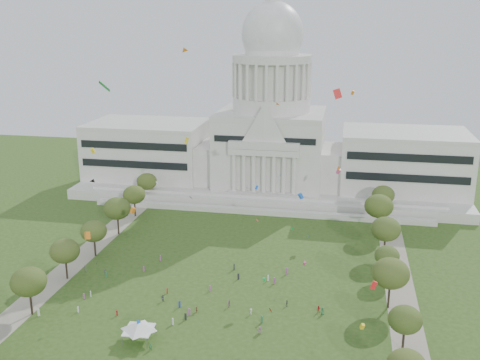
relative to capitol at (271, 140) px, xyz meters
The scene contains 28 objects.
ground 115.76m from the capitol, 90.00° to the right, with size 400.00×400.00×0.00m, color #2B4A17.
capitol is the anchor object (origin of this frame).
path_left 98.93m from the capitol, 119.87° to the right, with size 8.00×160.00×0.04m, color gray.
path_right 98.93m from the capitol, 60.13° to the right, with size 8.00×160.00×0.04m, color gray.
row_tree_l_1 125.32m from the capitol, 110.71° to the right, with size 8.86×8.86×12.59m.
row_tree_r_1 125.12m from the capitol, 68.16° to the right, with size 7.58×7.58×10.78m.
row_tree_l_2 107.19m from the capitol, 115.07° to the right, with size 8.42×8.42×11.97m.
row_tree_r_2 106.56m from the capitol, 65.33° to the right, with size 9.55×9.55×13.58m.
row_tree_l_3 92.14m from the capitol, 118.96° to the right, with size 8.12×8.12×11.55m.
row_tree_r_3 91.98m from the capitol, 60.70° to the right, with size 7.01×7.01×9.98m.
row_tree_l_4 76.50m from the capitol, 125.78° to the right, with size 9.29×9.29×13.21m.
row_tree_r_4 78.81m from the capitol, 54.84° to the right, with size 9.19×9.19×13.06m.
row_tree_l_5 63.64m from the capitol, 136.72° to the right, with size 8.33×8.33×11.85m.
row_tree_r_5 62.67m from the capitol, 44.94° to the right, with size 9.82×9.82×13.96m.
row_tree_l_6 54.69m from the capitol, 152.45° to the right, with size 8.19×8.19×11.64m.
row_tree_r_6 54.32m from the capitol, 28.99° to the right, with size 8.42×8.42×11.97m.
event_tent 124.82m from the capitol, 96.17° to the right, with size 9.40×9.40×4.99m.
person_0 108.64m from the capitol, 74.88° to the right, with size 0.99×0.64×2.02m, color #33723F.
person_2 107.67m from the capitol, 75.30° to the right, with size 0.92×0.57×1.89m, color #B21E1E.
person_3 108.82m from the capitol, 84.59° to the right, with size 1.04×0.54×1.61m, color silver.
person_4 105.98m from the capitol, 87.83° to the right, with size 1.15×0.63×1.97m, color #994C8C.
person_5 110.01m from the capitol, 91.91° to the right, with size 1.53×0.60×1.65m, color olive.
person_7 128.26m from the capitol, 94.23° to the right, with size 0.68×0.50×1.86m, color #33723F.
person_8 106.95m from the capitol, 97.60° to the right, with size 0.89×0.55×1.82m, color #4C4C51.
person_9 117.39m from the capitol, 83.20° to the right, with size 1.17×0.60×1.81m, color #994C8C.
person_10 104.30m from the capitol, 79.56° to the right, with size 1.03×0.56×1.76m, color #4C4C51.
distant_crowd 100.86m from the capitol, 97.30° to the right, with size 58.98×38.05×1.95m.
kite_swarm 103.04m from the capitol, 88.35° to the right, with size 82.33×107.69×62.12m.
Camera 1 is at (31.30, -117.01, 71.75)m, focal length 42.00 mm.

